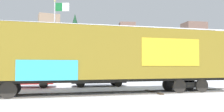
# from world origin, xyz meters

# --- Properties ---
(ground_plane) EXTENTS (260.00, 260.00, 0.00)m
(ground_plane) POSITION_xyz_m (0.00, 0.00, 0.00)
(ground_plane) COLOR silver
(track) EXTENTS (60.02, 3.54, 0.08)m
(track) POSITION_xyz_m (1.43, 0.01, 0.04)
(track) COLOR #4C4742
(track) RESTS_ON ground_plane
(freight_car) EXTENTS (17.87, 3.16, 4.35)m
(freight_car) POSITION_xyz_m (0.77, -0.00, 2.48)
(freight_car) COLOR olive
(freight_car) RESTS_ON ground_plane
(flagpole) EXTENTS (1.53, 0.43, 8.55)m
(flagpole) POSITION_xyz_m (-1.98, 9.40, 5.51)
(flagpole) COLOR silver
(flagpole) RESTS_ON ground_plane
(hillside) EXTENTS (150.23, 36.35, 16.01)m
(hillside) POSITION_xyz_m (0.01, 55.41, 5.84)
(hillside) COLOR silver
(hillside) RESTS_ON ground_plane
(parked_car_red) EXTENTS (4.68, 2.02, 1.61)m
(parked_car_red) POSITION_xyz_m (-4.61, 5.58, 0.83)
(parked_car_red) COLOR #B21E1E
(parked_car_red) RESTS_ON ground_plane
(parked_car_black) EXTENTS (4.70, 1.86, 1.71)m
(parked_car_black) POSITION_xyz_m (1.56, 5.50, 0.86)
(parked_car_black) COLOR black
(parked_car_black) RESTS_ON ground_plane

